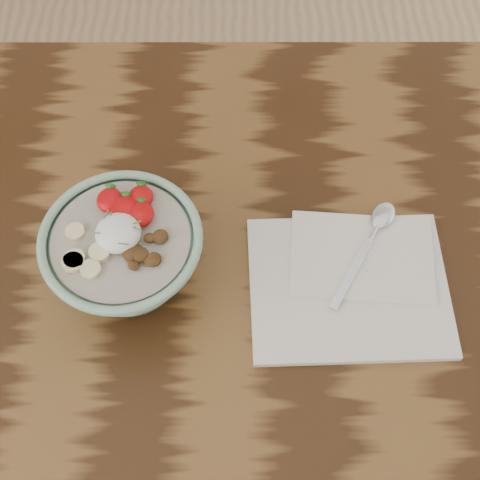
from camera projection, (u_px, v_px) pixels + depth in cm
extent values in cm
cube|color=#331C0C|center=(147.00, 300.00, 87.83)|extent=(160.00, 90.00, 4.00)
cylinder|color=#85B395|center=(132.00, 277.00, 86.61)|extent=(8.54, 8.54, 1.22)
torus|color=#85B395|center=(120.00, 239.00, 77.95)|extent=(19.42, 19.42, 1.12)
cylinder|color=#BBAF9B|center=(121.00, 242.00, 78.48)|extent=(16.47, 16.47, 1.02)
ellipsoid|color=white|center=(118.00, 233.00, 77.27)|extent=(5.36, 5.36, 2.95)
ellipsoid|color=#B8080A|center=(141.00, 197.00, 80.00)|extent=(2.98, 3.28, 1.64)
cone|color=#286623|center=(141.00, 186.00, 80.40)|extent=(1.40, 1.03, 1.52)
ellipsoid|color=#B8080A|center=(125.00, 209.00, 78.99)|extent=(3.43, 3.77, 1.89)
cone|color=#286623|center=(126.00, 197.00, 79.49)|extent=(1.40, 1.03, 1.52)
ellipsoid|color=#B8080A|center=(110.00, 200.00, 79.72)|extent=(3.14, 3.45, 1.73)
cone|color=#286623|center=(110.00, 189.00, 80.16)|extent=(1.40, 1.03, 1.52)
ellipsoid|color=#B8080A|center=(140.00, 214.00, 78.70)|extent=(3.19, 3.51, 1.76)
cone|color=#286623|center=(141.00, 203.00, 79.15)|extent=(1.40, 1.03, 1.52)
cylinder|color=beige|center=(99.00, 252.00, 76.72)|extent=(2.46, 2.46, 0.70)
cylinder|color=beige|center=(91.00, 269.00, 75.64)|extent=(2.39, 2.39, 0.70)
cylinder|color=beige|center=(73.00, 262.00, 76.08)|extent=(2.52, 2.52, 0.70)
cylinder|color=beige|center=(74.00, 259.00, 76.27)|extent=(2.51, 2.51, 0.70)
cylinder|color=beige|center=(75.00, 232.00, 78.08)|extent=(2.27, 2.27, 0.70)
ellipsoid|color=#4D3216|center=(140.00, 255.00, 76.25)|extent=(2.62, 2.62, 1.16)
ellipsoid|color=#4D3216|center=(138.00, 250.00, 76.82)|extent=(1.57, 1.67, 0.84)
ellipsoid|color=#4D3216|center=(150.00, 261.00, 76.03)|extent=(1.89, 1.77, 0.84)
ellipsoid|color=#4D3216|center=(130.00, 253.00, 76.33)|extent=(2.64, 2.60, 1.14)
ellipsoid|color=#4D3216|center=(132.00, 248.00, 76.84)|extent=(2.07, 2.03, 1.11)
ellipsoid|color=#4D3216|center=(131.00, 257.00, 76.28)|extent=(1.72, 1.64, 0.83)
ellipsoid|color=#4D3216|center=(154.00, 259.00, 75.97)|extent=(2.45, 2.48, 1.03)
ellipsoid|color=#4D3216|center=(135.00, 248.00, 76.87)|extent=(1.93, 1.91, 0.72)
ellipsoid|color=#4D3216|center=(150.00, 238.00, 77.50)|extent=(1.58, 1.31, 1.02)
ellipsoid|color=#4D3216|center=(160.00, 237.00, 77.47)|extent=(2.24, 2.29, 1.25)
ellipsoid|color=#4D3216|center=(134.00, 265.00, 75.75)|extent=(1.90, 1.84, 0.95)
cylinder|color=#538638|center=(137.00, 223.00, 76.83)|extent=(1.05, 0.60, 0.22)
cylinder|color=#538638|center=(112.00, 227.00, 76.55)|extent=(1.11, 0.34, 0.22)
cylinder|color=#538638|center=(111.00, 217.00, 77.23)|extent=(0.34, 1.43, 0.23)
cylinder|color=#538638|center=(112.00, 224.00, 76.76)|extent=(1.07, 0.91, 0.22)
cylinder|color=#538638|center=(117.00, 239.00, 75.74)|extent=(0.66, 1.19, 0.22)
cylinder|color=#538638|center=(117.00, 227.00, 76.52)|extent=(0.21, 1.67, 0.24)
cylinder|color=#538638|center=(123.00, 244.00, 75.44)|extent=(1.29, 0.39, 0.22)
cylinder|color=#538638|center=(136.00, 229.00, 76.43)|extent=(1.54, 0.74, 0.23)
cylinder|color=#538638|center=(131.00, 228.00, 76.46)|extent=(1.29, 0.56, 0.22)
cylinder|color=#538638|center=(102.00, 233.00, 76.15)|extent=(1.64, 0.24, 0.24)
cylinder|color=#538638|center=(106.00, 214.00, 77.40)|extent=(0.67, 1.18, 0.22)
cube|color=white|center=(348.00, 287.00, 86.07)|extent=(26.02, 21.29, 0.98)
cube|color=white|center=(362.00, 257.00, 87.32)|extent=(19.45, 14.04, 0.59)
cube|color=silver|center=(352.00, 274.00, 85.58)|extent=(6.54, 10.35, 0.34)
cylinder|color=silver|center=(375.00, 231.00, 88.50)|extent=(2.06, 2.90, 0.69)
ellipsoid|color=silver|center=(383.00, 215.00, 89.61)|extent=(4.85, 5.41, 0.94)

